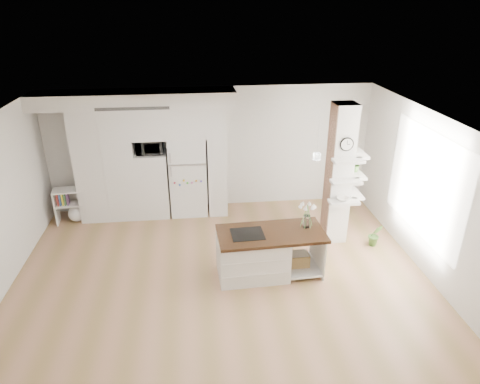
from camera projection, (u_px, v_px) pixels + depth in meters
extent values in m
cube|color=tan|center=(222.00, 282.00, 7.20)|extent=(7.00, 6.00, 0.01)
cube|color=white|center=(219.00, 126.00, 6.08)|extent=(7.00, 6.00, 0.04)
cube|color=silver|center=(211.00, 149.00, 9.35)|extent=(7.00, 0.04, 2.70)
cube|color=silver|center=(243.00, 357.00, 3.92)|extent=(7.00, 0.04, 2.70)
cube|color=silver|center=(434.00, 200.00, 6.99)|extent=(0.04, 6.00, 2.70)
cube|color=silver|center=(106.00, 164.00, 8.90)|extent=(1.20, 0.65, 2.40)
cube|color=silver|center=(153.00, 184.00, 9.19)|extent=(0.65, 0.65, 1.42)
cube|color=silver|center=(148.00, 122.00, 8.63)|extent=(0.65, 0.65, 0.65)
cube|color=silver|center=(185.00, 121.00, 8.71)|extent=(0.85, 0.65, 0.65)
cube|color=silver|center=(217.00, 160.00, 9.13)|extent=(0.40, 0.65, 2.40)
cube|color=silver|center=(134.00, 99.00, 8.39)|extent=(4.00, 0.70, 0.30)
cube|color=#262626|center=(132.00, 109.00, 8.13)|extent=(1.40, 0.04, 0.06)
cube|color=white|center=(188.00, 175.00, 9.21)|extent=(0.78, 0.66, 1.75)
cube|color=#B2B2B7|center=(187.00, 165.00, 8.75)|extent=(0.78, 0.01, 0.03)
cube|color=silver|center=(339.00, 175.00, 7.96)|extent=(0.40, 0.40, 2.70)
cube|color=tan|center=(328.00, 176.00, 7.94)|extent=(0.02, 0.40, 2.70)
cube|color=tan|center=(336.00, 171.00, 8.15)|extent=(0.40, 0.02, 2.70)
cylinder|color=black|center=(347.00, 144.00, 7.49)|extent=(0.25, 0.03, 0.25)
cylinder|color=white|center=(347.00, 144.00, 7.48)|extent=(0.21, 0.01, 0.21)
plane|color=white|center=(425.00, 184.00, 7.20)|extent=(0.00, 2.40, 2.40)
cylinder|color=white|center=(328.00, 156.00, 6.63)|extent=(0.12, 0.12, 0.10)
cube|color=silver|center=(252.00, 256.00, 7.24)|extent=(1.19, 0.81, 0.75)
cube|color=silver|center=(300.00, 265.00, 7.47)|extent=(0.66, 0.79, 0.04)
cube|color=silver|center=(318.00, 250.00, 7.40)|extent=(0.06, 0.76, 0.75)
cube|color=#392111|center=(271.00, 234.00, 7.11)|extent=(1.82, 0.93, 0.05)
cube|color=black|center=(247.00, 234.00, 7.05)|extent=(0.56, 0.47, 0.01)
cube|color=olive|center=(298.00, 259.00, 7.41)|extent=(0.37, 0.28, 0.22)
cylinder|color=white|center=(306.00, 221.00, 7.23)|extent=(0.12, 0.12, 0.22)
cube|color=silver|center=(56.00, 207.00, 8.94)|extent=(0.07, 0.36, 0.75)
cube|color=silver|center=(86.00, 204.00, 9.06)|extent=(0.07, 0.36, 0.75)
cube|color=silver|center=(68.00, 190.00, 8.85)|extent=(0.66, 0.42, 0.03)
cube|color=silver|center=(71.00, 204.00, 8.99)|extent=(0.63, 0.42, 0.03)
sphere|color=white|center=(77.00, 213.00, 9.10)|extent=(0.36, 0.36, 0.36)
imported|color=#497D32|center=(375.00, 235.00, 8.17)|extent=(0.27, 0.23, 0.46)
imported|color=#497D32|center=(346.00, 198.00, 9.67)|extent=(0.30, 0.30, 0.45)
imported|color=#2D2D2D|center=(150.00, 147.00, 8.79)|extent=(0.54, 0.37, 0.30)
imported|color=#497D32|center=(355.00, 164.00, 8.01)|extent=(0.27, 0.23, 0.30)
imported|color=white|center=(343.00, 199.00, 7.83)|extent=(0.22, 0.22, 0.05)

